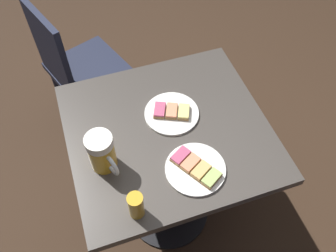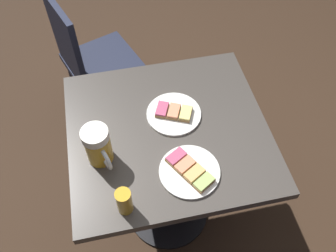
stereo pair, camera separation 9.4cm
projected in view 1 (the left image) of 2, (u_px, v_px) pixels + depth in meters
ground_plane at (168, 210)px, 2.00m from camera, size 6.00×6.00×0.00m
cafe_table at (168, 152)px, 1.52m from camera, size 0.72×0.77×0.77m
plate_near at (195, 168)px, 1.27m from camera, size 0.22×0.22×0.03m
plate_far at (172, 113)px, 1.42m from camera, size 0.22×0.22×0.03m
beer_mug at (102, 153)px, 1.23m from camera, size 0.14×0.10×0.16m
beer_glass_small at (136, 205)px, 1.14m from camera, size 0.05×0.05×0.11m
cafe_chair at (75, 66)px, 1.96m from camera, size 0.49×0.49×0.89m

